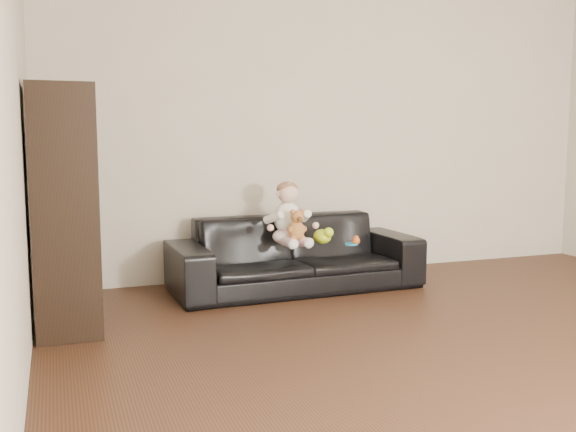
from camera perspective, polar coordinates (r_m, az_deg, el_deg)
name	(u,v)px	position (r m, az deg, el deg)	size (l,w,h in m)	color
floor	(573,380)	(3.52, 23.97, -13.21)	(5.50, 5.50, 0.00)	#3F2416
wall_back	(340,123)	(5.61, 4.65, 8.23)	(5.00, 5.00, 0.00)	beige
wall_left	(0,102)	(2.36, -24.23, 9.26)	(5.50, 5.50, 0.00)	beige
sofa	(295,253)	(5.00, 0.66, -3.34)	(1.92, 0.75, 0.56)	black
cabinet	(64,211)	(4.05, -19.26, 0.44)	(0.37, 0.51, 1.49)	black
shelf_item	(66,154)	(4.03, -19.17, 5.19)	(0.18, 0.25, 0.28)	silver
baby	(289,217)	(4.82, 0.05, -0.11)	(0.35, 0.42, 0.48)	#FED7DC
teddy_bear	(297,225)	(4.70, 0.78, -0.85)	(0.14, 0.14, 0.23)	#AB6931
toy_green	(322,236)	(4.91, 3.06, -1.83)	(0.13, 0.16, 0.11)	#BEE11A
toy_rattle	(356,241)	(4.89, 6.08, -2.21)	(0.06, 0.06, 0.06)	#CF5518
toy_blue_disc	(351,244)	(4.89, 5.66, -2.47)	(0.10, 0.10, 0.01)	#1891C1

